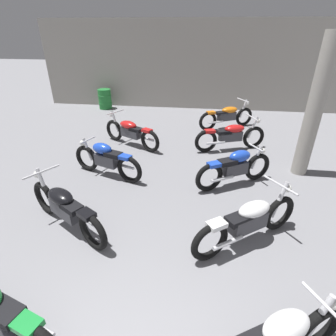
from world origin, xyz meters
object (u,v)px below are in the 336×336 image
object	(u,v)px
motorcycle_left_row_3	(131,132)
oil_drum	(105,99)
motorcycle_right_row_3	(231,135)
motorcycle_right_row_1	(249,221)
support_pillar	(315,110)
motorcycle_left_row_1	(65,207)
motorcycle_right_row_4	(227,116)
motorcycle_left_row_2	(106,159)
motorcycle_right_row_2	(235,167)

from	to	relation	value
motorcycle_left_row_3	oil_drum	size ratio (longest dim) A/B	2.29
motorcycle_right_row_3	oil_drum	world-z (taller)	motorcycle_right_row_3
motorcycle_right_row_1	support_pillar	bearing A→B (deg)	58.90
motorcycle_left_row_1	motorcycle_right_row_3	bearing A→B (deg)	51.66
support_pillar	motorcycle_left_row_3	world-z (taller)	support_pillar
motorcycle_right_row_1	motorcycle_right_row_4	bearing A→B (deg)	89.94
motorcycle_left_row_1	motorcycle_right_row_3	world-z (taller)	same
oil_drum	motorcycle_right_row_3	bearing A→B (deg)	-36.81
motorcycle_right_row_1	oil_drum	size ratio (longest dim) A/B	2.14
motorcycle_right_row_4	motorcycle_right_row_3	bearing A→B (deg)	-90.10
motorcycle_left_row_1	motorcycle_right_row_4	world-z (taller)	same
motorcycle_left_row_2	motorcycle_left_row_1	bearing A→B (deg)	-91.80
motorcycle_left_row_1	oil_drum	bearing A→B (deg)	104.95
motorcycle_right_row_1	motorcycle_right_row_3	world-z (taller)	same
motorcycle_right_row_2	motorcycle_right_row_3	xyz separation A→B (m)	(0.06, 2.02, -0.01)
motorcycle_right_row_4	motorcycle_right_row_1	bearing A→B (deg)	-90.06
motorcycle_left_row_1	motorcycle_left_row_2	xyz separation A→B (m)	(0.06, 1.94, 0.01)
support_pillar	motorcycle_left_row_1	distance (m)	5.62
motorcycle_left_row_3	oil_drum	distance (m)	4.59
oil_drum	motorcycle_left_row_1	bearing A→B (deg)	-75.05
motorcycle_left_row_2	support_pillar	bearing A→B (deg)	9.98
motorcycle_right_row_1	motorcycle_right_row_3	bearing A→B (deg)	89.97
motorcycle_left_row_2	motorcycle_right_row_1	bearing A→B (deg)	-31.44
support_pillar	motorcycle_right_row_3	world-z (taller)	support_pillar
motorcycle_right_row_1	motorcycle_right_row_3	size ratio (longest dim) A/B	0.88
motorcycle_left_row_1	motorcycle_left_row_3	distance (m)	3.87
motorcycle_left_row_3	motorcycle_right_row_1	distance (m)	4.83
motorcycle_left_row_2	motorcycle_right_row_2	distance (m)	3.01
motorcycle_left_row_1	oil_drum	world-z (taller)	motorcycle_left_row_1
support_pillar	motorcycle_right_row_2	xyz separation A→B (m)	(-1.68, -0.83, -1.14)
motorcycle_left_row_3	motorcycle_right_row_1	size ratio (longest dim) A/B	1.07
support_pillar	motorcycle_left_row_1	xyz separation A→B (m)	(-4.75, -2.77, -1.15)
motorcycle_left_row_3	motorcycle_right_row_3	size ratio (longest dim) A/B	0.94
motorcycle_left_row_2	oil_drum	bearing A→B (deg)	110.04
motorcycle_left_row_3	motorcycle_right_row_1	xyz separation A→B (m)	(2.98, -3.80, 0.00)
motorcycle_right_row_3	oil_drum	distance (m)	6.53
motorcycle_left_row_1	motorcycle_right_row_2	world-z (taller)	motorcycle_left_row_1
motorcycle_left_row_1	motorcycle_left_row_2	bearing A→B (deg)	88.20
support_pillar	motorcycle_left_row_3	xyz separation A→B (m)	(-4.61, 1.10, -1.15)
motorcycle_left_row_2	oil_drum	world-z (taller)	motorcycle_left_row_2
motorcycle_right_row_2	motorcycle_left_row_3	bearing A→B (deg)	146.56
support_pillar	motorcycle_left_row_1	bearing A→B (deg)	-149.81
motorcycle_right_row_3	motorcycle_left_row_2	bearing A→B (deg)	-146.70
motorcycle_right_row_2	oil_drum	distance (m)	7.87
support_pillar	oil_drum	bearing A→B (deg)	143.35
motorcycle_right_row_2	motorcycle_right_row_1	bearing A→B (deg)	-88.37
motorcycle_left_row_3	motorcycle_right_row_4	size ratio (longest dim) A/B	0.99
support_pillar	motorcycle_right_row_4	xyz separation A→B (m)	(-1.62, 3.16, -1.15)
motorcycle_left_row_2	motorcycle_right_row_2	xyz separation A→B (m)	(3.01, -0.01, 0.00)
motorcycle_left_row_2	motorcycle_left_row_3	distance (m)	1.93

